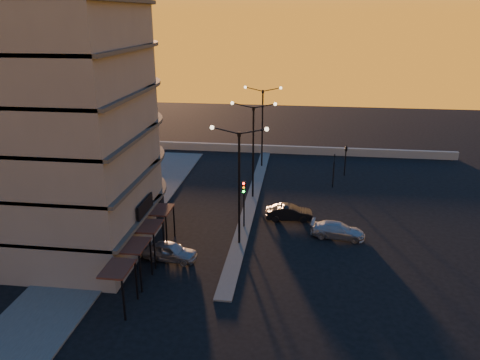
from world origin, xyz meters
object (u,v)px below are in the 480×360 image
streetlamp_mid (253,143)px  traffic_light_main (244,197)px  car_hatchback (170,251)px  car_sedan (289,213)px  car_wagon (338,230)px

streetlamp_mid → traffic_light_main: streetlamp_mid is taller
streetlamp_mid → car_hatchback: bearing=-109.7°
car_sedan → car_wagon: 4.97m
car_hatchback → car_wagon: (12.50, 5.39, -0.06)m
streetlamp_mid → car_sedan: bearing=-52.3°
traffic_light_main → car_wagon: traffic_light_main is taller
streetlamp_mid → car_hatchback: streetlamp_mid is taller
streetlamp_mid → car_sedan: (3.76, -4.86, -4.92)m
streetlamp_mid → car_wagon: (7.78, -7.78, -4.96)m
streetlamp_mid → car_sedan: 7.87m
car_hatchback → car_wagon: bearing=-59.7°
traffic_light_main → car_wagon: (7.78, -0.65, -2.26)m
streetlamp_mid → car_hatchback: 14.82m
traffic_light_main → streetlamp_mid: bearing=90.0°
car_wagon → car_sedan: bearing=61.7°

